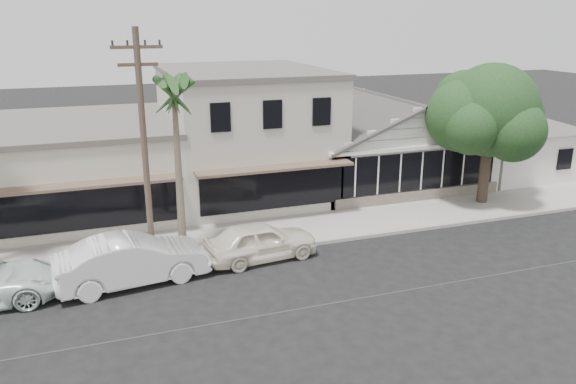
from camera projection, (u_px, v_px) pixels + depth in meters
name	position (u px, v px, depth m)	size (l,w,h in m)	color
ground	(424.00, 287.00, 20.18)	(140.00, 140.00, 0.00)	black
sidewalk_north	(173.00, 245.00, 23.73)	(90.00, 3.50, 0.15)	#9E9991
corner_shop	(384.00, 139.00, 32.22)	(10.40, 8.60, 5.10)	white
side_cottage	(510.00, 151.00, 34.24)	(6.00, 6.00, 3.00)	white
row_building_near	(245.00, 134.00, 30.45)	(8.00, 10.00, 6.50)	#BCB6A9
row_building_midnear	(71.00, 168.00, 27.97)	(10.00, 10.00, 4.20)	beige
utility_pole	(144.00, 145.00, 20.62)	(1.80, 0.24, 9.00)	brown
car_0	(261.00, 241.00, 22.34)	(1.83, 4.55, 1.55)	white
car_1	(132.00, 260.00, 20.28)	(1.89, 5.42, 1.79)	white
shade_tree	(487.00, 113.00, 27.94)	(6.51, 5.89, 7.22)	#4A392D
palm_east	(174.00, 94.00, 20.99)	(2.83, 2.83, 7.64)	#726651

